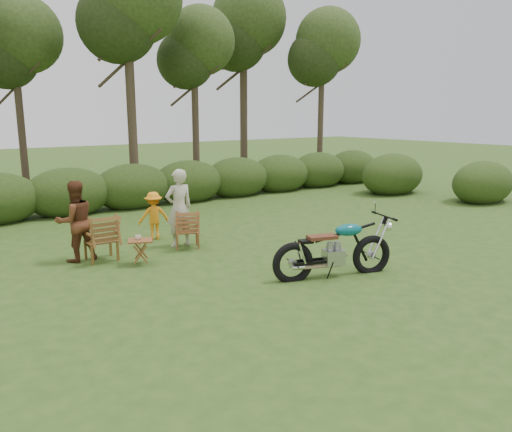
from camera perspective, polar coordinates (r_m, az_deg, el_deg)
ground at (r=9.04m, az=8.39°, el=-7.57°), size 80.00×80.00×0.00m
tree_line at (r=17.12m, az=-13.83°, el=14.22°), size 22.52×11.62×8.14m
motorcycle at (r=9.42m, az=8.74°, el=-6.77°), size 2.40×1.49×1.28m
lawn_chair_right at (r=11.36m, az=-7.85°, el=-3.53°), size 0.77×0.77×0.85m
lawn_chair_left at (r=10.76m, az=-17.17°, el=-4.82°), size 0.67×0.67×0.96m
side_table at (r=10.19m, az=-13.03°, el=-4.04°), size 0.62×0.58×0.51m
cup at (r=10.14m, az=-13.34°, el=-2.39°), size 0.12×0.12×0.09m
adult_a at (r=11.48m, az=-8.66°, el=-3.40°), size 0.65×0.43×1.75m
adult_b at (r=10.87m, az=-19.65°, el=-4.82°), size 0.84×0.68×1.65m
child at (r=12.22m, az=-11.49°, el=-2.57°), size 0.81×0.58×1.14m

